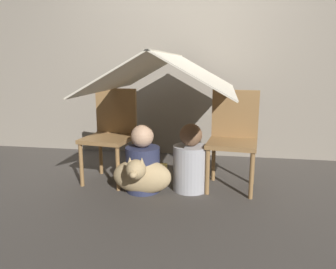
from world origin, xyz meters
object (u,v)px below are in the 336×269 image
at_px(chair_left, 111,131).
at_px(dog, 141,176).
at_px(person_front, 143,163).
at_px(chair_right, 233,135).
at_px(person_second, 190,163).

distance_m(chair_left, dog, 0.58).
bearing_deg(chair_left, dog, -34.32).
bearing_deg(dog, person_front, 95.06).
bearing_deg(person_front, chair_right, 17.68).
xyz_separation_m(chair_right, dog, (-0.76, -0.33, -0.31)).
distance_m(person_front, dog, 0.12).
relative_size(chair_left, person_front, 1.47).
bearing_deg(person_front, dog, -84.94).
distance_m(chair_left, chair_right, 1.13).
bearing_deg(dog, chair_right, 23.41).
bearing_deg(person_second, chair_left, 168.58).
relative_size(person_second, dog, 1.17).
relative_size(chair_left, person_second, 1.45).
height_order(chair_right, dog, chair_right).
xyz_separation_m(person_front, dog, (0.01, -0.08, -0.08)).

